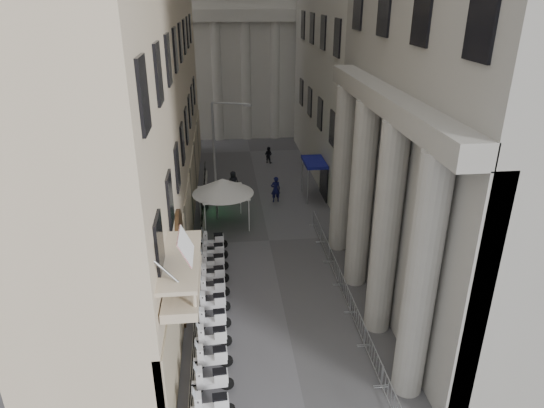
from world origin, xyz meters
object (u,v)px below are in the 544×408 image
Objects in this scene: info_kiosk at (205,199)px; street_lamp at (219,152)px; pedestrian_b at (268,155)px; security_tent at (226,187)px; pedestrian_a at (276,189)px.

street_lamp is at bearing -37.11° from info_kiosk.
pedestrian_b is at bearing 86.55° from street_lamp.
street_lamp is 5.32× the size of pedestrian_b.
pedestrian_a is (3.73, 3.77, -1.81)m from security_tent.
street_lamp is 4.43m from info_kiosk.
security_tent is 5.60m from pedestrian_a.
pedestrian_a reaches higher than pedestrian_b.
street_lamp reaches higher than pedestrian_b.
street_lamp is 4.10× the size of pedestrian_a.
info_kiosk is at bearing 2.84° from pedestrian_a.
pedestrian_a is at bearing 119.86° from pedestrian_b.
pedestrian_b is (5.69, 10.31, -0.18)m from info_kiosk.
security_tent is 0.50× the size of street_lamp.
pedestrian_b is (0.36, 9.21, -0.23)m from pedestrian_a.
pedestrian_a is at bearing 45.29° from security_tent.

